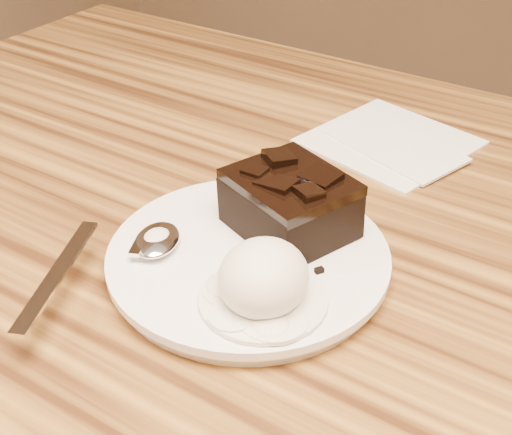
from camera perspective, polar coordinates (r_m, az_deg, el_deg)
The scene contains 9 objects.
plate at distance 0.50m, azimuth -0.63°, elevation -3.56°, with size 0.20×0.20×0.02m, color white.
brownie at distance 0.51m, azimuth 2.78°, elevation 0.84°, with size 0.08×0.07×0.04m, color black.
ice_cream_scoop at distance 0.44m, azimuth 0.61°, elevation -4.93°, with size 0.06×0.06×0.05m, color white.
melt_puddle at distance 0.45m, azimuth 0.60°, elevation -6.75°, with size 0.08×0.08×0.00m, color white.
spoon at distance 0.50m, azimuth -8.08°, elevation -1.99°, with size 0.03×0.18×0.01m, color silver, non-canonical shape.
napkin at distance 0.68m, azimuth 10.89°, elevation 6.20°, with size 0.13×0.13×0.01m, color white.
crumb_a at distance 0.48m, azimuth 1.46°, elevation -3.54°, with size 0.01×0.01×0.00m, color black.
crumb_b at distance 0.46m, azimuth 3.65°, elevation -6.06°, with size 0.01×0.01×0.00m, color black.
crumb_c at distance 0.48m, azimuth 5.19°, elevation -4.34°, with size 0.01×0.00×0.00m, color black.
Camera 1 is at (0.15, -0.33, 1.06)m, focal length 48.89 mm.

